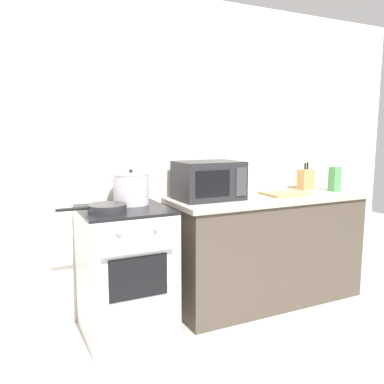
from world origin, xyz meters
TOP-DOWN VIEW (x-y plane):
  - ground_plane at (0.00, 0.00)m, footprint 10.00×10.00m
  - back_wall at (0.30, 0.97)m, footprint 4.40×0.10m
  - lower_cabinet_right at (0.90, 0.62)m, footprint 1.64×0.56m
  - countertop_right at (0.90, 0.62)m, footprint 1.70×0.60m
  - stove at (-0.35, 0.60)m, footprint 0.60×0.64m
  - stock_pot at (-0.26, 0.73)m, footprint 0.35×0.26m
  - frying_pan at (-0.49, 0.54)m, footprint 0.46×0.26m
  - microwave at (0.36, 0.68)m, footprint 0.50×0.37m
  - cutting_board at (1.05, 0.60)m, footprint 0.36×0.26m
  - knife_block at (1.40, 0.74)m, footprint 0.13×0.10m
  - pasta_box at (1.58, 0.57)m, footprint 0.08×0.08m

SIDE VIEW (x-z plane):
  - ground_plane at x=0.00m, z-range 0.00..0.00m
  - lower_cabinet_right at x=0.90m, z-range 0.00..0.88m
  - stove at x=-0.35m, z-range 0.00..0.92m
  - countertop_right at x=0.90m, z-range 0.88..0.92m
  - cutting_board at x=1.05m, z-range 0.92..0.94m
  - frying_pan at x=-0.49m, z-range 0.92..0.97m
  - knife_block at x=1.40m, z-range 0.89..1.14m
  - pasta_box at x=1.58m, z-range 0.92..1.14m
  - stock_pot at x=-0.26m, z-range 0.91..1.17m
  - microwave at x=0.36m, z-range 0.92..1.22m
  - back_wall at x=0.30m, z-range 0.00..2.50m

